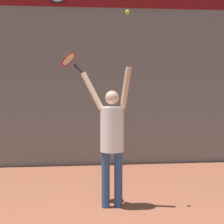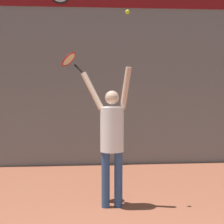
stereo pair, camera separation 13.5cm
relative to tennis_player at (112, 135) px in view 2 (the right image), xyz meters
The scene contains 4 objects.
back_wall 3.54m from the tennis_player, 88.70° to the left, with size 18.00×0.10×5.00m.
tennis_player is the anchor object (origin of this frame).
tennis_racket 1.38m from the tennis_player, 152.93° to the left, with size 0.41×0.36×0.35m.
tennis_ball 1.90m from the tennis_player, 13.03° to the right, with size 0.07×0.07×0.07m.
Camera 2 is at (-0.67, -3.29, 2.01)m, focal length 65.00 mm.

